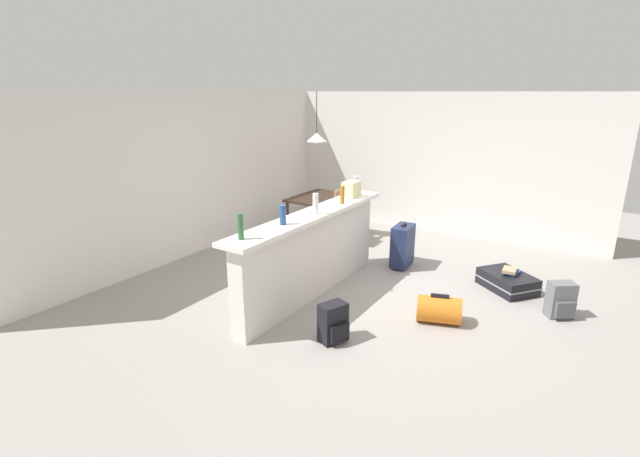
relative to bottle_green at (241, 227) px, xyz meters
The scene contains 20 objects.
ground_plane 2.25m from the bottle_green, 18.12° to the right, with size 13.00×13.00×0.05m, color gray.
wall_back 3.04m from the bottle_green, 54.11° to the left, with size 6.60×0.10×2.50m, color silver.
wall_right 4.84m from the bottle_green, ahead, with size 0.10×6.00×2.50m, color silver.
partition_half_wall 1.42m from the bottle_green, ahead, with size 2.80×0.20×1.03m, color silver.
bar_countertop 1.25m from the bottle_green, ahead, with size 2.96×0.40×0.05m, color white.
bottle_green is the anchor object (origin of this frame).
bottle_blue 0.65m from the bottle_green, ahead, with size 0.07×0.07×0.22m, color #284C89.
bottle_white 1.22m from the bottle_green, ahead, with size 0.07×0.07×0.25m, color silver.
bottle_amber 1.85m from the bottle_green, ahead, with size 0.06×0.06×0.24m, color #9E661E.
bottle_clear 2.52m from the bottle_green, ahead, with size 0.07×0.07×0.25m, color silver.
grocery_bag 2.27m from the bottle_green, ahead, with size 0.26×0.18×0.22m, color beige.
dining_table 3.57m from the bottle_green, 19.55° to the left, with size 1.10×0.80×0.74m.
dining_chair_near_partition 3.41m from the bottle_green, 10.83° to the left, with size 0.41×0.41×0.93m.
pendant_lamp 3.51m from the bottle_green, 20.07° to the left, with size 0.34×0.34×0.85m.
suitcase_flat_black 3.63m from the bottle_green, 37.59° to the right, with size 0.81×0.86×0.22m.
suitcase_upright_navy 2.96m from the bottle_green, 12.72° to the right, with size 0.46×0.27×0.67m.
duffel_bag_orange 2.39m from the bottle_green, 49.69° to the right, with size 0.44×0.55×0.34m.
backpack_black 1.38m from the bottle_green, 64.33° to the right, with size 0.33×0.31×0.42m.
backpack_grey 3.72m from the bottle_green, 50.87° to the right, with size 0.33×0.34×0.42m.
book_stack 3.60m from the bottle_green, 37.93° to the right, with size 0.28×0.21×0.08m.
Camera 1 is at (-5.01, -2.39, 2.50)m, focal length 25.53 mm.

